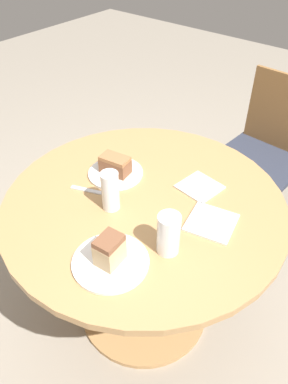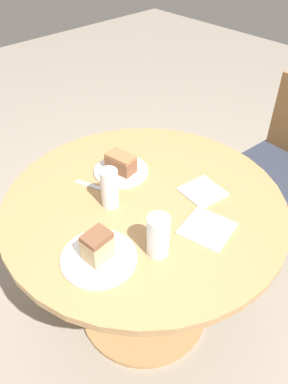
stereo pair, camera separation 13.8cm
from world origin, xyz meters
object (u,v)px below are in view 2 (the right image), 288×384
Objects in this scene: plate_near at (121,171)px; cake_slice_near at (121,163)px; glass_lemonade at (110,190)px; chair at (283,163)px; glass_water at (158,238)px; cake_slice_far at (98,246)px; plate_far at (99,258)px.

plate_near is 1.76× the size of cake_slice_near.
chair is at bearing 81.93° from glass_lemonade.
chair is at bearing 96.95° from glass_water.
cake_slice_near is 0.83× the size of glass_lemonade.
plate_near is (-0.28, -0.90, 0.26)m from chair.
glass_lemonade is (0.12, -0.16, 0.06)m from plate_near.
glass_lemonade reaches higher than cake_slice_far.
plate_far is at bearing -47.41° from glass_lemonade.
glass_water is at bearing -25.40° from plate_near.
glass_water is at bearing -7.25° from glass_lemonade.
plate_far is 0.27m from glass_lemonade.
chair reaches higher than cake_slice_near.
chair is 1.29m from cake_slice_far.
chair is at bearing 91.26° from cake_slice_far.
cake_slice_far is at bearing -47.41° from glass_lemonade.
cake_slice_far is at bearing 0.00° from plate_far.
cake_slice_far is at bearing -84.86° from chair.
cake_slice_near is at bearing 130.71° from cake_slice_far.
glass_lemonade is 1.04× the size of glass_water.
glass_water reaches higher than plate_near.
plate_far is 0.47m from cake_slice_near.
plate_far is at bearing -84.86° from chair.
plate_near is at bearing 130.71° from cake_slice_far.
plate_near is at bearing 130.71° from plate_far.
chair is 0.98m from plate_near.
plate_far is at bearing -124.01° from glass_water.
glass_water is at bearing 55.99° from cake_slice_far.
plate_near is at bearing -103.05° from chair.
plate_far is at bearing 0.00° from cake_slice_far.
plate_far is 1.92× the size of cake_slice_near.
glass_water is (0.28, -0.04, -0.00)m from glass_lemonade.
chair is 3.54× the size of plate_far.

